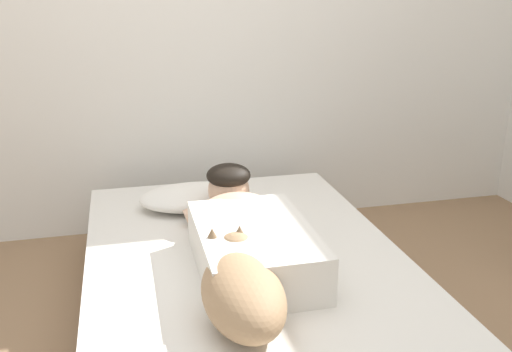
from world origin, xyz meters
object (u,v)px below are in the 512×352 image
object	(u,v)px
pillow	(193,197)
cell_phone	(224,306)
coffee_cup	(275,217)
person_lying	(246,230)
dog	(242,288)
bed	(250,301)

from	to	relation	value
pillow	cell_phone	world-z (taller)	pillow
pillow	coffee_cup	bearing A→B (deg)	-42.45
person_lying	dog	size ratio (longest dim) A/B	1.60
person_lying	pillow	bearing A→B (deg)	104.00
dog	pillow	bearing A→B (deg)	91.53
dog	person_lying	bearing A→B (deg)	75.53
pillow	bed	bearing A→B (deg)	-77.79
dog	cell_phone	xyz separation A→B (m)	(-0.05, 0.07, -0.10)
pillow	dog	size ratio (longest dim) A/B	0.90
bed	cell_phone	distance (m)	0.38
coffee_cup	cell_phone	size ratio (longest dim) A/B	0.89
cell_phone	pillow	bearing A→B (deg)	88.81
person_lying	coffee_cup	world-z (taller)	person_lying
bed	coffee_cup	size ratio (longest dim) A/B	16.54
bed	pillow	size ratio (longest dim) A/B	3.98
pillow	dog	bearing A→B (deg)	-88.47
bed	dog	xyz separation A→B (m)	(-0.11, -0.36, 0.28)
pillow	coffee_cup	size ratio (longest dim) A/B	4.16
bed	coffee_cup	bearing A→B (deg)	59.82
bed	dog	world-z (taller)	dog
bed	cell_phone	world-z (taller)	cell_phone
dog	cell_phone	bearing A→B (deg)	123.03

